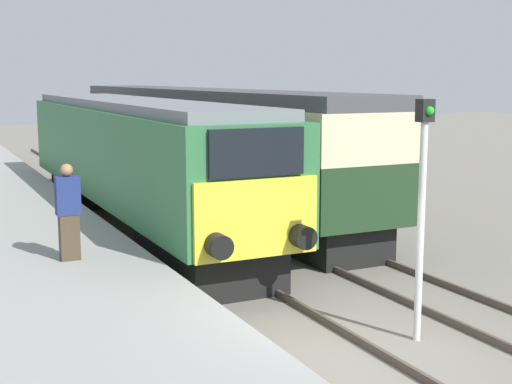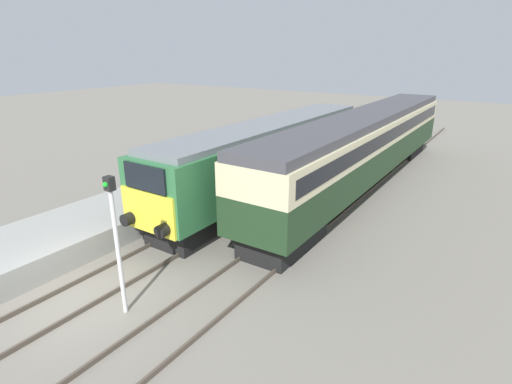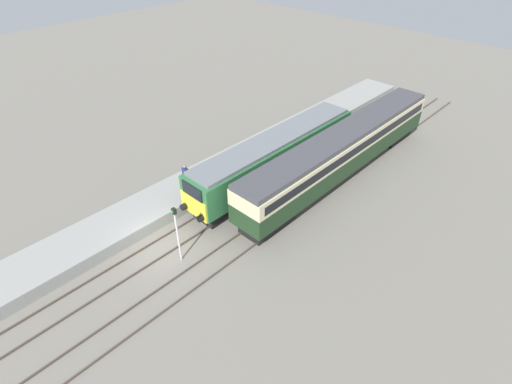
% 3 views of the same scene
% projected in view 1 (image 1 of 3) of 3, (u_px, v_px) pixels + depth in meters
% --- Properties ---
extents(ground_plane, '(120.00, 120.00, 0.00)m').
position_uv_depth(ground_plane, '(346.00, 368.00, 10.63)').
color(ground_plane, slate).
extents(platform_left, '(3.50, 50.00, 0.89)m').
position_uv_depth(platform_left, '(32.00, 248.00, 16.25)').
color(platform_left, gray).
rests_on(platform_left, ground_plane).
extents(rails_near_track, '(1.51, 60.00, 0.14)m').
position_uv_depth(rails_near_track, '(216.00, 279.00, 15.06)').
color(rails_near_track, '#4C4238').
rests_on(rails_near_track, ground_plane).
extents(rails_far_track, '(1.50, 60.00, 0.14)m').
position_uv_depth(rails_far_track, '(352.00, 261.00, 16.52)').
color(rails_far_track, '#4C4238').
rests_on(rails_far_track, ground_plane).
extents(locomotive, '(2.70, 16.32, 3.69)m').
position_uv_depth(locomotive, '(134.00, 156.00, 20.06)').
color(locomotive, black).
rests_on(locomotive, ground_plane).
extents(passenger_carriage, '(2.75, 21.37, 3.90)m').
position_uv_depth(passenger_carriage, '(197.00, 132.00, 24.92)').
color(passenger_carriage, black).
rests_on(passenger_carriage, ground_plane).
extents(person_on_platform, '(0.44, 0.26, 1.83)m').
position_uv_depth(person_on_platform, '(68.00, 212.00, 13.30)').
color(person_on_platform, '#473828').
rests_on(person_on_platform, platform_left).
extents(signal_post, '(0.24, 0.28, 3.96)m').
position_uv_depth(signal_post, '(422.00, 200.00, 11.41)').
color(signal_post, silver).
rests_on(signal_post, ground_plane).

